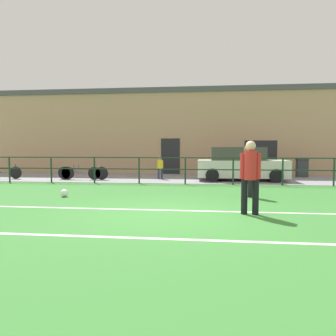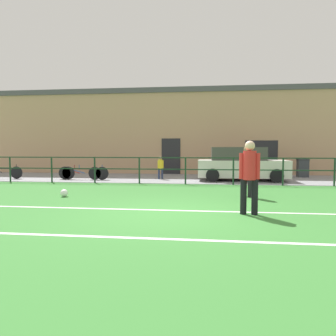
{
  "view_description": "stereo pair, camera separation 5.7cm",
  "coord_description": "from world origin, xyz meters",
  "px_view_note": "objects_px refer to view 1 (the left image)",
  "views": [
    {
      "loc": [
        0.8,
        -7.27,
        1.54
      ],
      "look_at": [
        -0.54,
        4.27,
        0.8
      ],
      "focal_mm": 33.52,
      "sensor_mm": 36.0,
      "label": 1
    },
    {
      "loc": [
        0.86,
        -7.27,
        1.54
      ],
      "look_at": [
        -0.54,
        4.27,
        0.8
      ],
      "focal_mm": 33.52,
      "sensor_mm": 36.0,
      "label": 2
    }
  ],
  "objects_px": {
    "spectator_child": "(160,166)",
    "trash_bin_0": "(302,168)",
    "bicycle_parked_1": "(79,173)",
    "bicycle_parked_2": "(85,173)",
    "bicycle_parked_0": "(1,172)",
    "parked_car_red": "(241,165)",
    "player_goalkeeper": "(247,168)",
    "soccer_ball_spare": "(64,193)",
    "player_striker": "(250,173)"
  },
  "relations": [
    {
      "from": "spectator_child",
      "to": "trash_bin_0",
      "type": "xyz_separation_m",
      "value": [
        7.24,
        1.9,
        -0.14
      ]
    },
    {
      "from": "bicycle_parked_1",
      "to": "spectator_child",
      "type": "bearing_deg",
      "value": 10.47
    },
    {
      "from": "bicycle_parked_2",
      "to": "soccer_ball_spare",
      "type": "bearing_deg",
      "value": -75.29
    },
    {
      "from": "player_goalkeeper",
      "to": "player_striker",
      "type": "bearing_deg",
      "value": -56.44
    },
    {
      "from": "bicycle_parked_2",
      "to": "trash_bin_0",
      "type": "height_order",
      "value": "trash_bin_0"
    },
    {
      "from": "soccer_ball_spare",
      "to": "bicycle_parked_0",
      "type": "xyz_separation_m",
      "value": [
        -5.65,
        5.1,
        0.22
      ]
    },
    {
      "from": "bicycle_parked_0",
      "to": "trash_bin_0",
      "type": "xyz_separation_m",
      "value": [
        15.14,
        2.61,
        0.16
      ]
    },
    {
      "from": "player_goalkeeper",
      "to": "soccer_ball_spare",
      "type": "distance_m",
      "value": 5.83
    },
    {
      "from": "spectator_child",
      "to": "parked_car_red",
      "type": "distance_m",
      "value": 3.85
    },
    {
      "from": "parked_car_red",
      "to": "bicycle_parked_1",
      "type": "xyz_separation_m",
      "value": [
        -7.7,
        -0.52,
        -0.42
      ]
    },
    {
      "from": "bicycle_parked_1",
      "to": "trash_bin_0",
      "type": "bearing_deg",
      "value": 13.26
    },
    {
      "from": "player_striker",
      "to": "parked_car_red",
      "type": "xyz_separation_m",
      "value": [
        0.64,
        7.63,
        -0.21
      ]
    },
    {
      "from": "parked_car_red",
      "to": "bicycle_parked_0",
      "type": "relative_size",
      "value": 1.91
    },
    {
      "from": "player_striker",
      "to": "spectator_child",
      "type": "relative_size",
      "value": 1.55
    },
    {
      "from": "player_goalkeeper",
      "to": "parked_car_red",
      "type": "relative_size",
      "value": 0.39
    },
    {
      "from": "bicycle_parked_0",
      "to": "bicycle_parked_1",
      "type": "bearing_deg",
      "value": 0.0
    },
    {
      "from": "bicycle_parked_1",
      "to": "player_goalkeeper",
      "type": "bearing_deg",
      "value": -30.93
    },
    {
      "from": "bicycle_parked_0",
      "to": "trash_bin_0",
      "type": "distance_m",
      "value": 15.36
    },
    {
      "from": "trash_bin_0",
      "to": "soccer_ball_spare",
      "type": "bearing_deg",
      "value": -140.87
    },
    {
      "from": "soccer_ball_spare",
      "to": "bicycle_parked_1",
      "type": "xyz_separation_m",
      "value": [
        -1.61,
        5.1,
        0.23
      ]
    },
    {
      "from": "player_striker",
      "to": "trash_bin_0",
      "type": "xyz_separation_m",
      "value": [
        4.04,
        9.72,
        -0.47
      ]
    },
    {
      "from": "player_goalkeeper",
      "to": "spectator_child",
      "type": "distance_m",
      "value": 6.2
    },
    {
      "from": "parked_car_red",
      "to": "bicycle_parked_0",
      "type": "bearing_deg",
      "value": -177.47
    },
    {
      "from": "parked_car_red",
      "to": "bicycle_parked_1",
      "type": "relative_size",
      "value": 1.92
    },
    {
      "from": "player_striker",
      "to": "trash_bin_0",
      "type": "distance_m",
      "value": 10.54
    },
    {
      "from": "player_striker",
      "to": "bicycle_parked_0",
      "type": "height_order",
      "value": "player_striker"
    },
    {
      "from": "player_goalkeeper",
      "to": "bicycle_parked_1",
      "type": "distance_m",
      "value": 8.58
    },
    {
      "from": "soccer_ball_spare",
      "to": "bicycle_parked_1",
      "type": "height_order",
      "value": "bicycle_parked_1"
    },
    {
      "from": "spectator_child",
      "to": "bicycle_parked_0",
      "type": "distance_m",
      "value": 7.93
    },
    {
      "from": "bicycle_parked_0",
      "to": "parked_car_red",
      "type": "bearing_deg",
      "value": 2.53
    },
    {
      "from": "player_striker",
      "to": "bicycle_parked_1",
      "type": "relative_size",
      "value": 0.8
    },
    {
      "from": "spectator_child",
      "to": "bicycle_parked_0",
      "type": "height_order",
      "value": "spectator_child"
    },
    {
      "from": "spectator_child",
      "to": "trash_bin_0",
      "type": "relative_size",
      "value": 1.15
    },
    {
      "from": "spectator_child",
      "to": "bicycle_parked_2",
      "type": "relative_size",
      "value": 0.47
    },
    {
      "from": "spectator_child",
      "to": "bicycle_parked_2",
      "type": "bearing_deg",
      "value": -9.13
    },
    {
      "from": "bicycle_parked_1",
      "to": "bicycle_parked_2",
      "type": "relative_size",
      "value": 0.92
    },
    {
      "from": "soccer_ball_spare",
      "to": "trash_bin_0",
      "type": "relative_size",
      "value": 0.25
    },
    {
      "from": "soccer_ball_spare",
      "to": "parked_car_red",
      "type": "relative_size",
      "value": 0.06
    },
    {
      "from": "player_striker",
      "to": "trash_bin_0",
      "type": "bearing_deg",
      "value": 74.67
    },
    {
      "from": "parked_car_red",
      "to": "bicycle_parked_1",
      "type": "height_order",
      "value": "parked_car_red"
    },
    {
      "from": "soccer_ball_spare",
      "to": "player_goalkeeper",
      "type": "bearing_deg",
      "value": 6.96
    },
    {
      "from": "player_striker",
      "to": "bicycle_parked_1",
      "type": "height_order",
      "value": "player_striker"
    },
    {
      "from": "bicycle_parked_0",
      "to": "trash_bin_0",
      "type": "height_order",
      "value": "trash_bin_0"
    },
    {
      "from": "bicycle_parked_1",
      "to": "bicycle_parked_2",
      "type": "xyz_separation_m",
      "value": [
        0.27,
        -0.0,
        0.0
      ]
    },
    {
      "from": "player_goalkeeper",
      "to": "trash_bin_0",
      "type": "distance_m",
      "value": 7.97
    },
    {
      "from": "bicycle_parked_0",
      "to": "spectator_child",
      "type": "bearing_deg",
      "value": 5.16
    },
    {
      "from": "bicycle_parked_2",
      "to": "trash_bin_0",
      "type": "bearing_deg",
      "value": 13.58
    },
    {
      "from": "parked_car_red",
      "to": "bicycle_parked_0",
      "type": "height_order",
      "value": "parked_car_red"
    },
    {
      "from": "soccer_ball_spare",
      "to": "bicycle_parked_0",
      "type": "height_order",
      "value": "bicycle_parked_0"
    },
    {
      "from": "bicycle_parked_2",
      "to": "bicycle_parked_1",
      "type": "bearing_deg",
      "value": 180.0
    }
  ]
}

